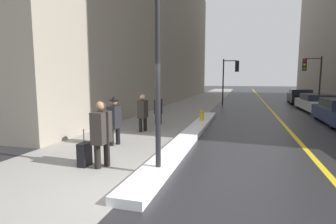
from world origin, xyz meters
TOP-DOWN VIEW (x-y plane):
  - ground_plane at (0.00, 0.00)m, footprint 160.00×160.00m
  - sidewalk_slab at (-2.00, 15.00)m, footprint 4.00×80.00m
  - road_centre_stripe at (4.00, 15.00)m, footprint 0.16×80.00m
  - snow_bank_curb at (0.20, 5.18)m, footprint 0.67×11.93m
  - building_facade_left at (-7.00, 20.00)m, footprint 6.00×36.00m
  - lamp_post at (0.25, 0.93)m, footprint 0.28×0.28m
  - traffic_light_near at (1.09, 17.96)m, footprint 1.31×0.44m
  - traffic_light_far at (6.88, 17.50)m, footprint 1.31×0.33m
  - pedestrian_trailing at (-1.23, 1.00)m, footprint 0.32×0.54m
  - pedestrian_in_fedora at (-1.96, 3.08)m, footprint 0.35×0.50m
  - pedestrian_with_shoulder_bag at (-1.90, 5.44)m, footprint 0.30×0.71m
  - pedestrian_nearside at (-1.80, 7.20)m, footprint 0.28×0.68m
  - parked_car_white at (6.86, 15.25)m, footprint 1.86×4.71m
  - parked_car_black at (6.99, 21.28)m, footprint 2.05×4.59m
  - rolling_suitcase at (-1.70, 0.96)m, footprint 0.22×0.36m
  - fire_hydrant at (0.18, 7.87)m, footprint 0.20×0.20m

SIDE VIEW (x-z plane):
  - ground_plane at x=0.00m, z-range 0.00..0.00m
  - road_centre_stripe at x=4.00m, z-range 0.00..0.00m
  - sidewalk_slab at x=-2.00m, z-range 0.00..0.01m
  - snow_bank_curb at x=0.20m, z-range 0.00..0.18m
  - rolling_suitcase at x=-1.70m, z-range -0.17..0.78m
  - fire_hydrant at x=0.18m, z-range 0.00..0.70m
  - parked_car_white at x=6.86m, z-range -0.01..1.15m
  - parked_car_black at x=6.99m, z-range -0.02..1.25m
  - pedestrian_nearside at x=-1.80m, z-range 0.08..1.53m
  - pedestrian_with_shoulder_bag at x=-1.90m, z-range 0.08..1.63m
  - pedestrian_in_fedora at x=-1.96m, z-range 0.08..1.70m
  - pedestrian_trailing at x=-1.23m, z-range 0.09..1.74m
  - traffic_light_near at x=1.09m, z-range 0.85..4.67m
  - traffic_light_far at x=6.88m, z-range 0.86..4.70m
  - lamp_post at x=0.25m, z-range 0.49..5.58m
  - building_facade_left at x=-7.00m, z-range 0.00..14.70m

